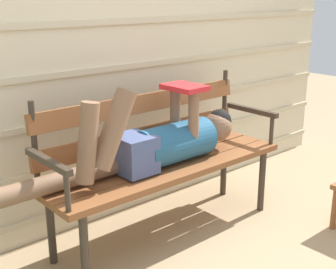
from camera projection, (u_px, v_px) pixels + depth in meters
ground_plane at (184, 242)px, 2.79m from camera, size 12.00×12.00×0.00m
house_siding at (117, 21)px, 2.87m from camera, size 4.30×0.08×2.54m
park_bench at (161, 153)px, 2.80m from camera, size 1.58×0.46×0.92m
reclining_person at (157, 142)px, 2.66m from camera, size 1.63×0.26×0.52m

